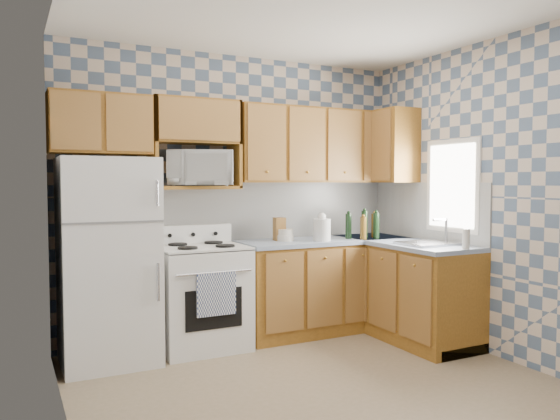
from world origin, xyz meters
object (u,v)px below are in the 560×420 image
Objects in this scene: electric_kettle at (322,230)px; microwave at (200,168)px; refrigerator at (108,261)px; stove_body at (202,298)px.

microwave is at bearing 167.38° from electric_kettle.
refrigerator is 1.87× the size of stove_body.
electric_kettle is at bearing -6.79° from stove_body.
stove_body is 1.17m from microwave.
microwave reaches higher than refrigerator.
stove_body is at bearing 173.21° from electric_kettle.
stove_body is at bearing -87.69° from microwave.
refrigerator is 0.89m from stove_body.
refrigerator reaches higher than stove_body.
stove_body is (0.80, 0.03, -0.39)m from refrigerator.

